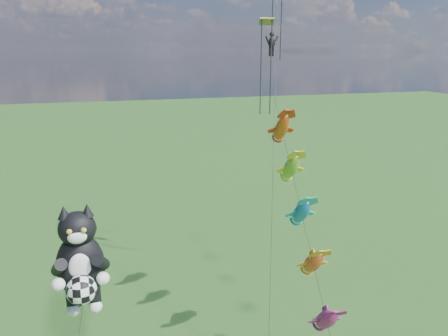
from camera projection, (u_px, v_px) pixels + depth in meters
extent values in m
ellipsoid|color=black|center=(81.00, 266.00, 23.09)|extent=(3.08, 2.83, 3.63)
ellipsoid|color=black|center=(77.00, 229.00, 22.43)|extent=(2.44, 2.34, 1.84)
cone|color=black|center=(64.00, 212.00, 22.02)|extent=(0.83, 0.83, 0.68)
cone|color=black|center=(87.00, 210.00, 22.34)|extent=(0.83, 0.83, 0.68)
ellipsoid|color=white|center=(77.00, 237.00, 21.79)|extent=(1.06, 0.80, 0.66)
ellipsoid|color=white|center=(80.00, 267.00, 22.22)|extent=(1.21, 0.82, 1.50)
sphere|color=gold|center=(69.00, 232.00, 21.52)|extent=(0.27, 0.27, 0.27)
sphere|color=gold|center=(84.00, 230.00, 21.71)|extent=(0.27, 0.27, 0.27)
sphere|color=white|center=(58.00, 285.00, 21.76)|extent=(0.68, 0.68, 0.68)
sphere|color=white|center=(103.00, 278.00, 22.37)|extent=(0.68, 0.68, 0.68)
sphere|color=white|center=(74.00, 310.00, 23.41)|extent=(0.73, 0.73, 0.73)
sphere|color=white|center=(95.00, 306.00, 23.73)|extent=(0.73, 0.73, 0.73)
sphere|color=white|center=(81.00, 290.00, 21.82)|extent=(1.52, 1.52, 1.52)
cylinder|color=black|center=(306.00, 233.00, 25.14)|extent=(1.98, 15.72, 15.33)
ellipsoid|color=#D8337F|center=(326.00, 319.00, 22.71)|extent=(1.15, 2.51, 2.38)
ellipsoid|color=red|center=(313.00, 262.00, 24.26)|extent=(1.15, 2.51, 2.38)
ellipsoid|color=blue|center=(301.00, 212.00, 25.81)|extent=(1.15, 2.51, 2.38)
ellipsoid|color=green|center=(291.00, 168.00, 27.36)|extent=(1.15, 2.51, 2.38)
ellipsoid|color=orange|center=(282.00, 128.00, 28.91)|extent=(1.15, 2.51, 2.38)
cylinder|color=black|center=(274.00, 135.00, 28.82)|extent=(6.72, 15.74, 24.84)
cube|color=#159A4C|center=(267.00, 21.00, 32.19)|extent=(1.19, 0.98, 0.55)
cylinder|color=black|center=(261.00, 70.00, 33.00)|extent=(0.08, 0.08, 7.06)
cylinder|color=black|center=(270.00, 70.00, 33.21)|extent=(0.08, 0.08, 7.06)
cylinder|color=black|center=(272.00, 9.00, 34.69)|extent=(0.08, 0.08, 8.26)
cylinder|color=black|center=(281.00, 10.00, 34.89)|extent=(0.08, 0.08, 8.26)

